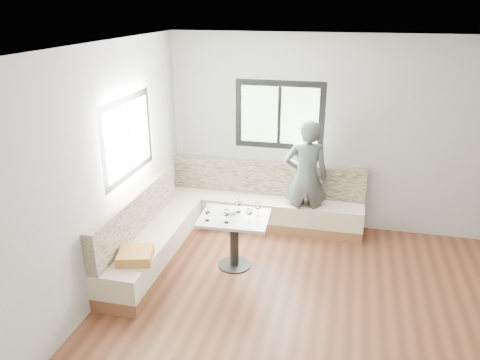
# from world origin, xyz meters

# --- Properties ---
(room) EXTENTS (5.01, 5.01, 2.81)m
(room) POSITION_xyz_m (-0.08, 0.08, 1.41)
(room) COLOR brown
(room) RESTS_ON ground
(banquette) EXTENTS (2.90, 2.80, 0.95)m
(banquette) POSITION_xyz_m (-1.59, 1.62, 0.33)
(banquette) COLOR brown
(banquette) RESTS_ON ground
(table) EXTENTS (0.88, 0.70, 0.70)m
(table) POSITION_xyz_m (-1.20, 1.00, 0.52)
(table) COLOR black
(table) RESTS_ON ground
(person) EXTENTS (0.67, 0.49, 1.70)m
(person) POSITION_xyz_m (-0.44, 2.15, 0.85)
(person) COLOR #474E4C
(person) RESTS_ON ground
(olive_ramekin) EXTENTS (0.11, 0.11, 0.05)m
(olive_ramekin) POSITION_xyz_m (-1.25, 1.07, 0.72)
(olive_ramekin) COLOR white
(olive_ramekin) RESTS_ON table
(wine_glass_a) EXTENTS (0.08, 0.08, 0.18)m
(wine_glass_a) POSITION_xyz_m (-1.49, 0.81, 0.82)
(wine_glass_a) COLOR white
(wine_glass_a) RESTS_ON table
(wine_glass_b) EXTENTS (0.08, 0.08, 0.18)m
(wine_glass_b) POSITION_xyz_m (-1.25, 0.81, 0.82)
(wine_glass_b) COLOR white
(wine_glass_b) RESTS_ON table
(wine_glass_c) EXTENTS (0.08, 0.08, 0.18)m
(wine_glass_c) POSITION_xyz_m (-0.99, 0.90, 0.82)
(wine_glass_c) COLOR white
(wine_glass_c) RESTS_ON table
(wine_glass_d) EXTENTS (0.08, 0.08, 0.18)m
(wine_glass_d) POSITION_xyz_m (-1.18, 1.14, 0.82)
(wine_glass_d) COLOR white
(wine_glass_d) RESTS_ON table
(wine_glass_e) EXTENTS (0.08, 0.08, 0.18)m
(wine_glass_e) POSITION_xyz_m (-0.92, 1.10, 0.82)
(wine_glass_e) COLOR white
(wine_glass_e) RESTS_ON table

